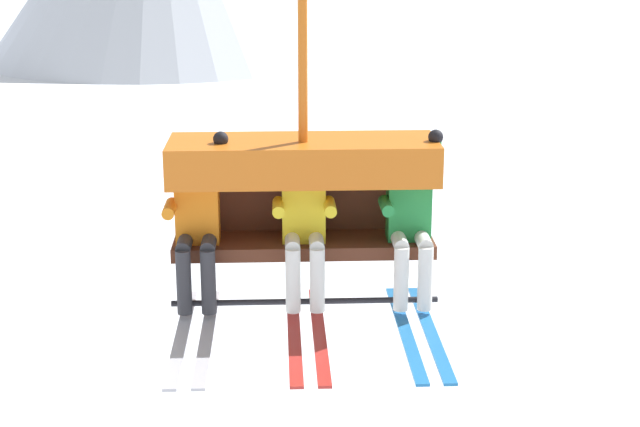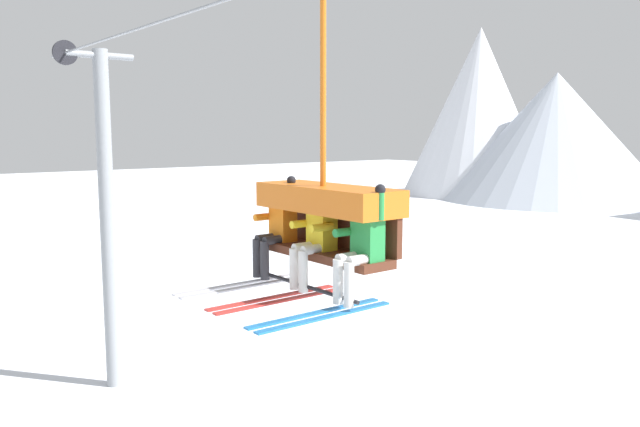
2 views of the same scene
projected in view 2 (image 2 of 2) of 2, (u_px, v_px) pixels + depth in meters
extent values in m
cone|color=white|center=(479.00, 112.00, 64.17)|extent=(15.29, 15.29, 16.98)
cone|color=silver|center=(555.00, 137.00, 58.86)|extent=(21.12, 21.12, 11.95)
cylinder|color=gray|center=(107.00, 223.00, 15.26)|extent=(0.36, 0.36, 8.32)
cylinder|color=gray|center=(100.00, 55.00, 14.75)|extent=(0.16, 1.60, 0.16)
cylinder|color=black|center=(65.00, 53.00, 14.25)|extent=(0.08, 0.56, 0.56)
cube|color=#512819|center=(323.00, 254.00, 7.35)|extent=(1.96, 0.48, 0.10)
cube|color=#512819|center=(341.00, 228.00, 7.49)|extent=(1.96, 0.08, 0.45)
cube|color=#D16619|center=(327.00, 198.00, 7.31)|extent=(2.00, 0.68, 0.30)
cylinder|color=black|center=(301.00, 285.00, 7.20)|extent=(1.96, 0.04, 0.04)
cylinder|color=#D16619|center=(323.00, 82.00, 7.10)|extent=(0.07, 0.07, 2.39)
cube|color=orange|center=(283.00, 220.00, 7.91)|extent=(0.32, 0.22, 0.52)
sphere|color=maroon|center=(283.00, 192.00, 7.87)|extent=(0.22, 0.22, 0.22)
ellipsoid|color=black|center=(276.00, 193.00, 7.80)|extent=(0.17, 0.04, 0.08)
cylinder|color=#2D2D33|center=(268.00, 238.00, 7.90)|extent=(0.11, 0.34, 0.11)
cylinder|color=#2D2D33|center=(276.00, 240.00, 7.77)|extent=(0.11, 0.34, 0.11)
cylinder|color=#2D2D33|center=(257.00, 258.00, 7.83)|extent=(0.11, 0.11, 0.48)
cylinder|color=#2D2D33|center=(265.00, 260.00, 7.69)|extent=(0.11, 0.11, 0.48)
cube|color=#B2B2BC|center=(237.00, 284.00, 7.68)|extent=(0.09, 1.70, 0.02)
cube|color=#B2B2BC|center=(245.00, 287.00, 7.55)|extent=(0.09, 1.70, 0.02)
cylinder|color=orange|center=(265.00, 217.00, 7.96)|extent=(0.09, 0.30, 0.09)
cylinder|color=orange|center=(291.00, 194.00, 7.72)|extent=(0.09, 0.09, 0.30)
sphere|color=black|center=(291.00, 180.00, 7.70)|extent=(0.11, 0.11, 0.11)
cube|color=yellow|center=(322.00, 228.00, 7.30)|extent=(0.32, 0.22, 0.52)
sphere|color=black|center=(322.00, 197.00, 7.26)|extent=(0.22, 0.22, 0.22)
ellipsoid|color=black|center=(315.00, 198.00, 7.19)|extent=(0.17, 0.04, 0.08)
cylinder|color=silver|center=(306.00, 247.00, 7.29)|extent=(0.11, 0.34, 0.11)
cylinder|color=silver|center=(315.00, 249.00, 7.16)|extent=(0.11, 0.34, 0.11)
cylinder|color=silver|center=(294.00, 269.00, 7.22)|extent=(0.11, 0.11, 0.48)
cylinder|color=silver|center=(303.00, 271.00, 7.08)|extent=(0.11, 0.11, 0.48)
cube|color=#B22823|center=(273.00, 297.00, 7.07)|extent=(0.09, 1.70, 0.02)
cube|color=#B22823|center=(282.00, 301.00, 6.94)|extent=(0.09, 1.70, 0.02)
cylinder|color=yellow|center=(302.00, 224.00, 7.35)|extent=(0.09, 0.30, 0.09)
cylinder|color=yellow|center=(322.00, 227.00, 7.06)|extent=(0.09, 0.30, 0.09)
cube|color=#23843D|center=(368.00, 236.00, 6.69)|extent=(0.32, 0.22, 0.52)
sphere|color=silver|center=(368.00, 203.00, 6.64)|extent=(0.22, 0.22, 0.22)
ellipsoid|color=black|center=(361.00, 204.00, 6.58)|extent=(0.17, 0.04, 0.08)
cylinder|color=silver|center=(350.00, 257.00, 6.68)|extent=(0.11, 0.34, 0.11)
cylinder|color=silver|center=(361.00, 260.00, 6.54)|extent=(0.11, 0.34, 0.11)
cylinder|color=silver|center=(338.00, 281.00, 6.61)|extent=(0.11, 0.11, 0.48)
cylinder|color=silver|center=(349.00, 285.00, 6.47)|extent=(0.11, 0.11, 0.48)
cube|color=#1E6BB2|center=(316.00, 313.00, 6.46)|extent=(0.09, 1.70, 0.02)
cube|color=#1E6BB2|center=(327.00, 317.00, 6.32)|extent=(0.09, 1.70, 0.02)
cylinder|color=#23843D|center=(346.00, 232.00, 6.74)|extent=(0.09, 0.30, 0.09)
cylinder|color=#23843D|center=(380.00, 206.00, 6.50)|extent=(0.09, 0.09, 0.30)
sphere|color=black|center=(380.00, 189.00, 6.48)|extent=(0.11, 0.11, 0.11)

